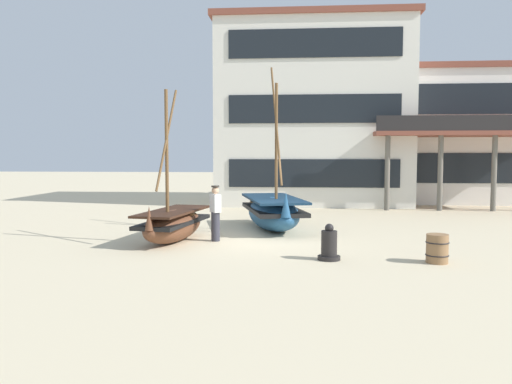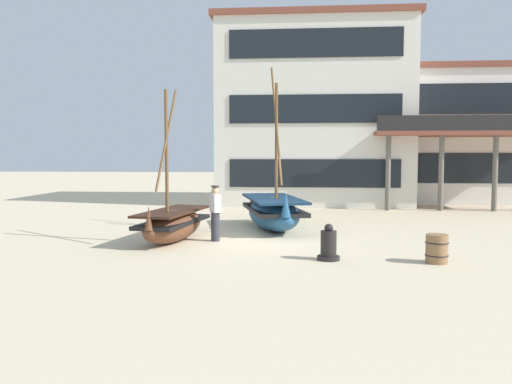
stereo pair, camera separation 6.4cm
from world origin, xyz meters
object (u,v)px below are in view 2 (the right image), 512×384
Objects in this scene: fishing_boat_near_left at (273,212)px; capstan_winch at (329,246)px; fisherman_by_hull at (215,214)px; harbor_building_annex at (437,136)px; wooden_barrel at (437,249)px; harbor_building_main at (313,114)px; fishing_boat_centre_large at (173,223)px.

fishing_boat_near_left is 6.23× the size of capstan_winch.
harbor_building_annex is at bearing 55.04° from fisherman_by_hull.
fishing_boat_near_left reaches higher than wooden_barrel.
fisherman_by_hull is 6.44m from wooden_barrel.
harbor_building_main is (-2.59, 15.81, 4.47)m from wooden_barrel.
harbor_building_main is at bearing 99.30° from wooden_barrel.
capstan_winch is at bearing -72.14° from fishing_boat_near_left.
fishing_boat_near_left is at bearing 57.35° from fisherman_by_hull.
harbor_building_main is at bearing 76.12° from fisherman_by_hull.
fishing_boat_centre_large reaches higher than fisherman_by_hull.
fishing_boat_near_left is at bearing -125.42° from harbor_building_annex.
fishing_boat_near_left is at bearing 42.94° from fishing_boat_centre_large.
harbor_building_annex is (4.48, 17.42, 3.31)m from wooden_barrel.
harbor_building_annex is (11.58, 14.91, 3.12)m from fishing_boat_centre_large.
fisherman_by_hull is 18.22m from harbor_building_annex.
harbor_building_annex is at bearing 54.58° from fishing_boat_near_left.
capstan_winch is 0.09× the size of harbor_building_main.
wooden_barrel is at bearing -19.52° from fishing_boat_centre_large.
wooden_barrel is at bearing -3.51° from capstan_winch.
fisherman_by_hull reaches higher than wooden_barrel.
harbor_building_main reaches higher than fisherman_by_hull.
fishing_boat_near_left is 15.29m from harbor_building_annex.
harbor_building_main reaches higher than capstan_winch.
fishing_boat_centre_large is at bearing -108.75° from harbor_building_main.
fisherman_by_hull is at bearing -124.96° from harbor_building_annex.
fishing_boat_near_left is at bearing 128.94° from wooden_barrel.
fishing_boat_near_left is at bearing -98.69° from harbor_building_main.
fishing_boat_centre_large is 19.13m from harbor_building_annex.
fishing_boat_near_left is 8.08× the size of wooden_barrel.
fishing_boat_centre_large is 2.71× the size of fisherman_by_hull.
harbor_building_main is 7.34m from harbor_building_annex.
fishing_boat_near_left is 0.55× the size of harbor_building_main.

